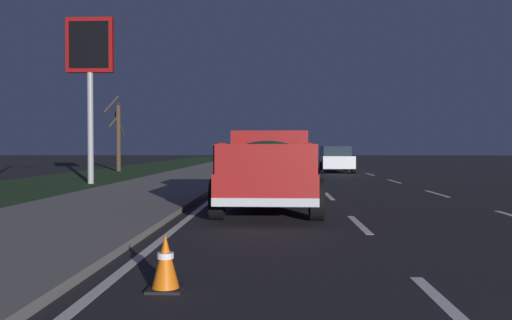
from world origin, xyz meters
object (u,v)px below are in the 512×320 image
sedan_blue (275,160)px  gas_price_sign (90,59)px  pickup_truck (269,168)px  bare_tree_far (118,135)px  sedan_white (335,159)px  traffic_cone_near (165,263)px

sedan_blue → gas_price_sign: gas_price_sign is taller
gas_price_sign → sedan_blue: bearing=-40.7°
pickup_truck → sedan_blue: size_ratio=1.23×
pickup_truck → bare_tree_far: bare_tree_far is taller
bare_tree_far → sedan_white: bearing=-93.9°
sedan_blue → gas_price_sign: (-8.63, 7.43, 4.23)m
sedan_blue → traffic_cone_near: sedan_blue is taller
sedan_blue → traffic_cone_near: 24.45m
sedan_white → pickup_truck: bearing=169.3°
sedan_white → traffic_cone_near: bearing=170.1°
sedan_blue → traffic_cone_near: size_ratio=7.63×
sedan_blue → gas_price_sign: size_ratio=0.66×
sedan_white → gas_price_sign: (-10.31, 10.93, 4.23)m
pickup_truck → sedan_white: 19.27m
pickup_truck → sedan_white: pickup_truck is taller
traffic_cone_near → pickup_truck: bearing=-7.6°
sedan_white → traffic_cone_near: 26.50m
sedan_white → sedan_blue: bearing=115.6°
sedan_white → gas_price_sign: gas_price_sign is taller
gas_price_sign → traffic_cone_near: (-15.80, -6.38, -4.73)m
sedan_white → traffic_cone_near: sedan_white is taller
sedan_white → bare_tree_far: bare_tree_far is taller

